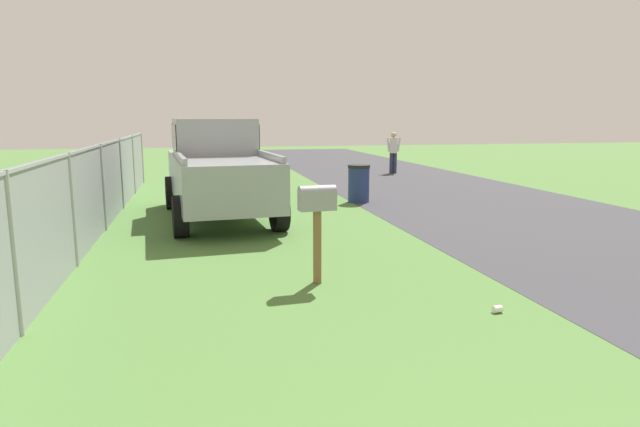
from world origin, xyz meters
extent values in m
cube|color=brown|center=(6.42, 0.47, 0.48)|extent=(0.09, 0.09, 0.96)
cube|color=gray|center=(6.42, 0.47, 1.07)|extent=(0.23, 0.48, 0.22)
cylinder|color=gray|center=(6.42, 0.47, 1.18)|extent=(0.23, 0.48, 0.20)
cube|color=red|center=(6.53, 0.47, 1.13)|extent=(0.02, 0.04, 0.18)
cube|color=#93999E|center=(11.34, 1.51, 0.88)|extent=(5.11, 2.24, 0.90)
cube|color=#93999E|center=(11.93, 1.56, 1.71)|extent=(1.83, 1.81, 0.76)
cube|color=black|center=(11.93, 1.56, 1.71)|extent=(1.78, 1.84, 0.53)
cube|color=#93999E|center=(10.17, 2.24, 1.39)|extent=(2.58, 0.31, 0.12)
cube|color=#93999E|center=(10.32, 0.58, 1.39)|extent=(2.58, 0.31, 0.12)
cylinder|color=black|center=(12.89, 2.55, 0.38)|extent=(0.78, 0.33, 0.76)
cylinder|color=black|center=(13.05, 0.75, 0.38)|extent=(0.78, 0.33, 0.76)
cylinder|color=black|center=(9.62, 2.26, 0.38)|extent=(0.78, 0.33, 0.76)
cylinder|color=black|center=(9.78, 0.46, 0.38)|extent=(0.78, 0.33, 0.76)
cylinder|color=navy|center=(12.87, -2.03, 0.43)|extent=(0.53, 0.53, 0.87)
cylinder|color=black|center=(12.87, -2.03, 0.91)|extent=(0.56, 0.56, 0.08)
cylinder|color=#2D3351|center=(19.52, -5.48, 0.39)|extent=(0.14, 0.14, 0.78)
cylinder|color=#2D3351|center=(19.55, -5.34, 0.39)|extent=(0.14, 0.14, 0.78)
cylinder|color=silver|center=(19.53, -5.41, 1.07)|extent=(0.30, 0.30, 0.58)
sphere|color=tan|center=(19.53, -5.41, 1.46)|extent=(0.21, 0.21, 0.21)
cylinder|color=silver|center=(19.50, -5.60, 1.10)|extent=(0.09, 0.17, 0.53)
cylinder|color=silver|center=(19.57, -5.21, 1.10)|extent=(0.09, 0.17, 0.53)
cylinder|color=#9EA3A8|center=(5.37, 3.69, 0.82)|extent=(0.07, 0.07, 1.64)
cylinder|color=#9EA3A8|center=(7.98, 3.69, 0.82)|extent=(0.07, 0.07, 1.64)
cylinder|color=#9EA3A8|center=(10.58, 3.69, 0.82)|extent=(0.07, 0.07, 1.64)
cylinder|color=#9EA3A8|center=(13.18, 3.69, 0.82)|extent=(0.07, 0.07, 1.64)
cylinder|color=#9EA3A8|center=(15.79, 3.69, 0.82)|extent=(0.07, 0.07, 1.64)
cylinder|color=#9EA3A8|center=(18.39, 3.69, 0.82)|extent=(0.07, 0.07, 1.64)
cube|color=#9EA3A8|center=(9.28, 3.69, 1.61)|extent=(18.22, 0.04, 0.04)
cube|color=gray|center=(9.28, 3.69, 0.82)|extent=(18.22, 0.01, 1.64)
cylinder|color=white|center=(4.92, -1.23, 0.04)|extent=(0.09, 0.11, 0.08)
camera|label=1|loc=(-0.21, 1.93, 2.12)|focal=30.50mm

